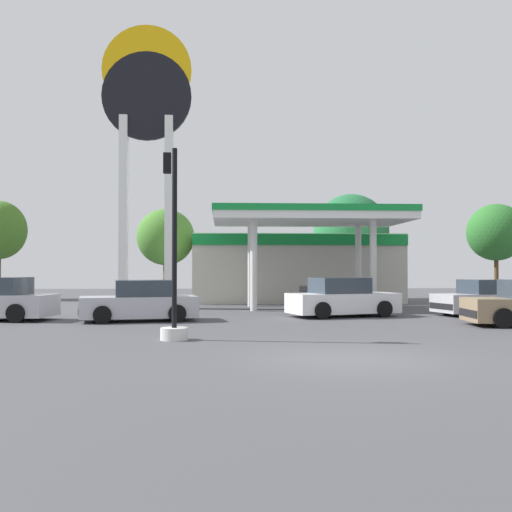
{
  "coord_description": "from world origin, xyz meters",
  "views": [
    {
      "loc": [
        -2.68,
        -12.97,
        1.97
      ],
      "look_at": [
        -1.18,
        15.55,
        2.55
      ],
      "focal_mm": 42.0,
      "sensor_mm": 36.0,
      "label": 1
    }
  ],
  "objects_px": {
    "car_2": "(485,299)",
    "tree_3": "(496,232)",
    "tree_2": "(351,231)",
    "car_1": "(140,302)",
    "station_pole_sign": "(147,125)",
    "tree_1": "(166,237)",
    "car_4": "(342,299)",
    "traffic_signal_0": "(174,287)"
  },
  "relations": [
    {
      "from": "car_2",
      "to": "traffic_signal_0",
      "type": "distance_m",
      "value": 14.67
    },
    {
      "from": "car_1",
      "to": "car_4",
      "type": "distance_m",
      "value": 8.13
    },
    {
      "from": "car_2",
      "to": "tree_1",
      "type": "bearing_deg",
      "value": 138.06
    },
    {
      "from": "tree_2",
      "to": "tree_1",
      "type": "bearing_deg",
      "value": 178.19
    },
    {
      "from": "car_1",
      "to": "tree_1",
      "type": "xyz_separation_m",
      "value": [
        -0.52,
        15.11,
        3.22
      ]
    },
    {
      "from": "car_2",
      "to": "tree_2",
      "type": "distance_m",
      "value": 13.56
    },
    {
      "from": "tree_2",
      "to": "tree_3",
      "type": "xyz_separation_m",
      "value": [
        10.43,
        2.34,
        0.11
      ]
    },
    {
      "from": "station_pole_sign",
      "to": "tree_3",
      "type": "height_order",
      "value": "station_pole_sign"
    },
    {
      "from": "tree_1",
      "to": "car_2",
      "type": "bearing_deg",
      "value": -41.94
    },
    {
      "from": "car_1",
      "to": "car_2",
      "type": "bearing_deg",
      "value": 8.09
    },
    {
      "from": "station_pole_sign",
      "to": "tree_3",
      "type": "distance_m",
      "value": 24.82
    },
    {
      "from": "car_1",
      "to": "car_2",
      "type": "relative_size",
      "value": 1.02
    },
    {
      "from": "station_pole_sign",
      "to": "car_2",
      "type": "distance_m",
      "value": 17.72
    },
    {
      "from": "car_1",
      "to": "car_4",
      "type": "xyz_separation_m",
      "value": [
        7.96,
        1.65,
        0.02
      ]
    },
    {
      "from": "station_pole_sign",
      "to": "tree_2",
      "type": "relative_size",
      "value": 2.11
    },
    {
      "from": "traffic_signal_0",
      "to": "tree_2",
      "type": "distance_m",
      "value": 22.89
    },
    {
      "from": "car_2",
      "to": "tree_3",
      "type": "distance_m",
      "value": 17.24
    },
    {
      "from": "traffic_signal_0",
      "to": "tree_3",
      "type": "bearing_deg",
      "value": 49.31
    },
    {
      "from": "tree_2",
      "to": "car_1",
      "type": "bearing_deg",
      "value": -127.06
    },
    {
      "from": "station_pole_sign",
      "to": "car_2",
      "type": "height_order",
      "value": "station_pole_sign"
    },
    {
      "from": "car_4",
      "to": "tree_1",
      "type": "bearing_deg",
      "value": 122.22
    },
    {
      "from": "car_2",
      "to": "station_pole_sign",
      "type": "bearing_deg",
      "value": 160.87
    },
    {
      "from": "car_1",
      "to": "tree_2",
      "type": "bearing_deg",
      "value": 52.94
    },
    {
      "from": "car_2",
      "to": "car_1",
      "type": "bearing_deg",
      "value": -171.91
    },
    {
      "from": "car_2",
      "to": "traffic_signal_0",
      "type": "bearing_deg",
      "value": -147.13
    },
    {
      "from": "car_1",
      "to": "traffic_signal_0",
      "type": "bearing_deg",
      "value": -73.51
    },
    {
      "from": "traffic_signal_0",
      "to": "tree_1",
      "type": "distance_m",
      "value": 21.32
    },
    {
      "from": "car_1",
      "to": "traffic_signal_0",
      "type": "distance_m",
      "value": 6.25
    },
    {
      "from": "tree_3",
      "to": "car_1",
      "type": "bearing_deg",
      "value": -141.63
    },
    {
      "from": "car_4",
      "to": "car_2",
      "type": "bearing_deg",
      "value": 3.26
    },
    {
      "from": "station_pole_sign",
      "to": "car_2",
      "type": "relative_size",
      "value": 3.14
    },
    {
      "from": "car_1",
      "to": "tree_1",
      "type": "height_order",
      "value": "tree_1"
    },
    {
      "from": "car_1",
      "to": "traffic_signal_0",
      "type": "xyz_separation_m",
      "value": [
        1.76,
        -5.95,
        0.75
      ]
    },
    {
      "from": "tree_1",
      "to": "station_pole_sign",
      "type": "bearing_deg",
      "value": -91.2
    },
    {
      "from": "station_pole_sign",
      "to": "tree_1",
      "type": "bearing_deg",
      "value": 88.8
    },
    {
      "from": "tree_1",
      "to": "tree_3",
      "type": "height_order",
      "value": "tree_3"
    },
    {
      "from": "car_1",
      "to": "car_4",
      "type": "bearing_deg",
      "value": 11.71
    },
    {
      "from": "station_pole_sign",
      "to": "traffic_signal_0",
      "type": "distance_m",
      "value": 15.32
    },
    {
      "from": "station_pole_sign",
      "to": "tree_1",
      "type": "xyz_separation_m",
      "value": [
        0.17,
        7.99,
        -5.15
      ]
    },
    {
      "from": "car_1",
      "to": "tree_3",
      "type": "bearing_deg",
      "value": 38.37
    },
    {
      "from": "car_1",
      "to": "traffic_signal_0",
      "type": "height_order",
      "value": "traffic_signal_0"
    },
    {
      "from": "car_1",
      "to": "car_2",
      "type": "height_order",
      "value": "car_1"
    }
  ]
}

